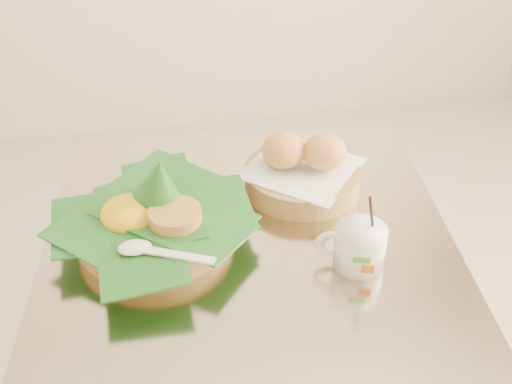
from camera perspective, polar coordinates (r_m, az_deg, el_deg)
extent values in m
cylinder|color=gray|center=(1.39, -0.55, -15.80)|extent=(0.07, 0.07, 0.69)
cube|color=beige|center=(1.13, -0.65, -4.07)|extent=(0.77, 0.77, 0.03)
cylinder|color=#AD884A|center=(1.11, -9.01, -2.98)|extent=(0.27, 0.27, 0.04)
cone|color=#1A5B1C|center=(1.08, -8.75, 0.69)|extent=(0.14, 0.16, 0.14)
ellipsoid|color=yellow|center=(1.10, -11.15, -1.94)|extent=(0.10, 0.10, 0.06)
cylinder|color=#CC9347|center=(1.06, -7.20, -2.16)|extent=(0.09, 0.09, 0.02)
cylinder|color=#AD884A|center=(1.22, 4.10, 1.20)|extent=(0.22, 0.22, 0.04)
cube|color=white|center=(1.21, 4.14, 2.10)|extent=(0.26, 0.26, 0.01)
ellipsoid|color=#B36A29|center=(1.19, 2.46, 3.73)|extent=(0.08, 0.08, 0.07)
ellipsoid|color=#B36A29|center=(1.20, 6.12, 3.57)|extent=(0.08, 0.08, 0.07)
cylinder|color=white|center=(1.05, 9.23, -4.81)|extent=(0.08, 0.08, 0.07)
torus|color=white|center=(1.04, 6.66, -4.64)|extent=(0.05, 0.02, 0.05)
cylinder|color=#512517|center=(1.03, 9.39, -3.44)|extent=(0.07, 0.07, 0.01)
cylinder|color=black|center=(1.02, 10.27, -2.33)|extent=(0.03, 0.03, 0.11)
cube|color=green|center=(1.01, 9.37, -6.03)|extent=(0.03, 0.01, 0.01)
cube|color=orange|center=(1.02, 9.90, -6.81)|extent=(0.02, 0.01, 0.02)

